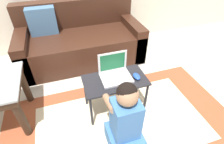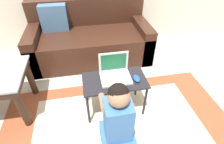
# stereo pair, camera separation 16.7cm
# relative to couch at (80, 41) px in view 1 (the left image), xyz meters

# --- Properties ---
(ground_plane) EXTENTS (16.00, 16.00, 0.00)m
(ground_plane) POSITION_rel_couch_xyz_m (0.13, -1.17, -0.28)
(ground_plane) COLOR beige
(area_rug) EXTENTS (2.31, 1.26, 0.01)m
(area_rug) POSITION_rel_couch_xyz_m (0.16, -1.32, -0.27)
(area_rug) COLOR #9E4C2D
(area_rug) RESTS_ON ground_plane
(couch) EXTENTS (1.68, 0.82, 0.79)m
(couch) POSITION_rel_couch_xyz_m (0.00, 0.00, 0.00)
(couch) COLOR #381E14
(couch) RESTS_ON ground_plane
(laptop_desk) EXTENTS (0.61, 0.34, 0.41)m
(laptop_desk) POSITION_rel_couch_xyz_m (0.16, -1.11, 0.08)
(laptop_desk) COLOR black
(laptop_desk) RESTS_ON ground_plane
(laptop) EXTENTS (0.29, 0.22, 0.23)m
(laptop) POSITION_rel_couch_xyz_m (0.17, -1.07, 0.17)
(laptop) COLOR silver
(laptop) RESTS_ON laptop_desk
(computer_mouse) EXTENTS (0.06, 0.11, 0.03)m
(computer_mouse) POSITION_rel_couch_xyz_m (0.37, -1.14, 0.15)
(computer_mouse) COLOR #234CB2
(computer_mouse) RESTS_ON laptop_desk
(person_seated) EXTENTS (0.28, 0.37, 0.73)m
(person_seated) POSITION_rel_couch_xyz_m (0.10, -1.53, 0.04)
(person_seated) COLOR #3D70B2
(person_seated) RESTS_ON ground_plane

